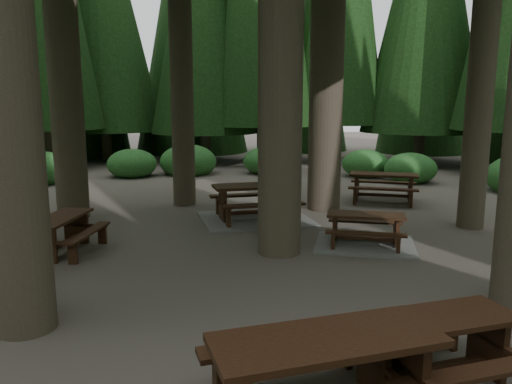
{
  "coord_description": "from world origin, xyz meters",
  "views": [
    {
      "loc": [
        -0.09,
        -9.23,
        2.92
      ],
      "look_at": [
        0.37,
        0.8,
        1.1
      ],
      "focal_mm": 35.0,
      "sensor_mm": 36.0,
      "label": 1
    }
  ],
  "objects_px": {
    "picnic_table_b": "(60,229)",
    "picnic_table_e": "(326,368)",
    "picnic_table_a": "(365,236)",
    "picnic_table_d": "(383,183)",
    "picnic_table_c": "(255,207)",
    "picnic_table_f": "(434,339)"
  },
  "relations": [
    {
      "from": "picnic_table_a",
      "to": "picnic_table_e",
      "type": "xyz_separation_m",
      "value": [
        -1.88,
        -5.75,
        0.38
      ]
    },
    {
      "from": "picnic_table_c",
      "to": "picnic_table_d",
      "type": "xyz_separation_m",
      "value": [
        3.88,
        2.16,
        0.24
      ]
    },
    {
      "from": "picnic_table_c",
      "to": "picnic_table_e",
      "type": "bearing_deg",
      "value": -99.8
    },
    {
      "from": "picnic_table_e",
      "to": "picnic_table_b",
      "type": "bearing_deg",
      "value": 112.38
    },
    {
      "from": "picnic_table_b",
      "to": "picnic_table_f",
      "type": "bearing_deg",
      "value": -123.6
    },
    {
      "from": "picnic_table_b",
      "to": "picnic_table_e",
      "type": "distance_m",
      "value": 6.97
    },
    {
      "from": "picnic_table_a",
      "to": "picnic_table_e",
      "type": "bearing_deg",
      "value": -93.74
    },
    {
      "from": "picnic_table_b",
      "to": "picnic_table_e",
      "type": "xyz_separation_m",
      "value": [
        4.19,
        -5.56,
        0.11
      ]
    },
    {
      "from": "picnic_table_d",
      "to": "picnic_table_e",
      "type": "distance_m",
      "value": 10.91
    },
    {
      "from": "picnic_table_a",
      "to": "picnic_table_d",
      "type": "distance_m",
      "value": 4.88
    },
    {
      "from": "picnic_table_b",
      "to": "picnic_table_c",
      "type": "height_order",
      "value": "picnic_table_c"
    },
    {
      "from": "picnic_table_b",
      "to": "picnic_table_d",
      "type": "height_order",
      "value": "picnic_table_d"
    },
    {
      "from": "picnic_table_a",
      "to": "picnic_table_c",
      "type": "distance_m",
      "value": 3.21
    },
    {
      "from": "picnic_table_c",
      "to": "picnic_table_b",
      "type": "bearing_deg",
      "value": -158.49
    },
    {
      "from": "picnic_table_b",
      "to": "picnic_table_f",
      "type": "height_order",
      "value": "picnic_table_f"
    },
    {
      "from": "picnic_table_a",
      "to": "picnic_table_b",
      "type": "xyz_separation_m",
      "value": [
        -6.08,
        -0.19,
        0.26
      ]
    },
    {
      "from": "picnic_table_b",
      "to": "picnic_table_d",
      "type": "bearing_deg",
      "value": -50.43
    },
    {
      "from": "picnic_table_d",
      "to": "picnic_table_e",
      "type": "bearing_deg",
      "value": -92.03
    },
    {
      "from": "picnic_table_b",
      "to": "picnic_table_c",
      "type": "relative_size",
      "value": 0.61
    },
    {
      "from": "picnic_table_e",
      "to": "picnic_table_f",
      "type": "relative_size",
      "value": 1.19
    },
    {
      "from": "picnic_table_c",
      "to": "picnic_table_e",
      "type": "xyz_separation_m",
      "value": [
        0.26,
        -8.13,
        0.27
      ]
    },
    {
      "from": "picnic_table_d",
      "to": "picnic_table_a",
      "type": "bearing_deg",
      "value": -93.52
    }
  ]
}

